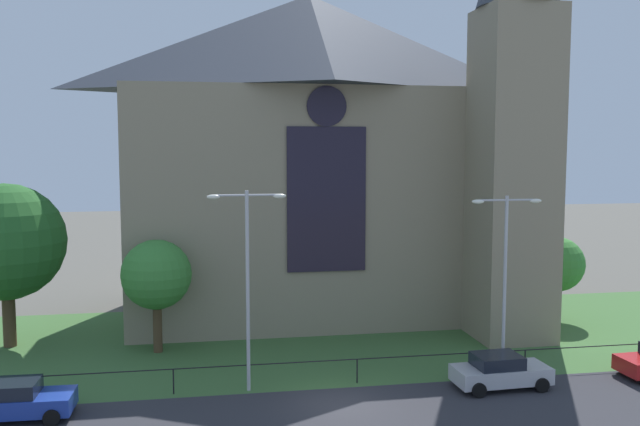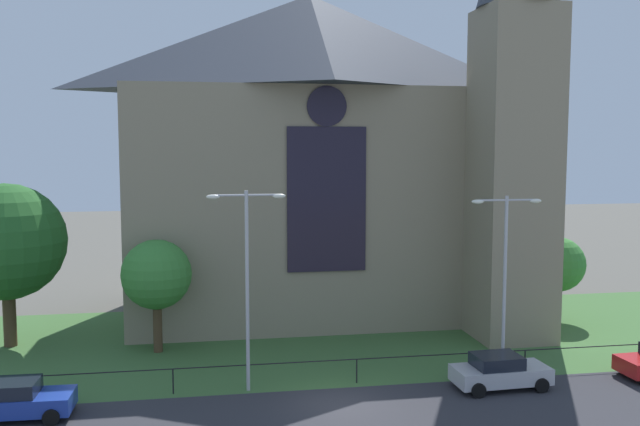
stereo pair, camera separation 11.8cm
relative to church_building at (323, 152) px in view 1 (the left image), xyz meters
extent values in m
plane|color=#56544C|center=(-2.02, -5.65, -10.27)|extent=(160.00, 160.00, 0.00)
cube|color=#2D2D33|center=(-2.02, -17.65, -10.27)|extent=(120.00, 8.00, 0.01)
cube|color=#3D6633|center=(-2.02, -7.65, -10.27)|extent=(120.00, 20.00, 0.01)
cube|color=gray|center=(-0.77, 0.63, -3.27)|extent=(22.00, 12.00, 14.00)
pyramid|color=#383D47|center=(-0.77, 0.63, 6.73)|extent=(22.00, 12.00, 6.00)
cube|color=black|center=(-0.77, -5.42, -2.57)|extent=(4.40, 0.16, 8.00)
cylinder|color=black|center=(-0.77, -5.42, 2.53)|extent=(2.20, 0.15, 2.20)
cube|color=gray|center=(9.23, -7.37, -1.27)|extent=(4.00, 4.00, 18.00)
cylinder|color=black|center=(-0.77, -13.15, -9.17)|extent=(32.32, 0.05, 0.05)
cylinder|color=black|center=(-8.85, -13.15, -9.72)|extent=(0.06, 0.07, 1.10)
cylinder|color=black|center=(-0.77, -13.15, -9.72)|extent=(0.06, 0.07, 1.10)
cylinder|color=black|center=(7.31, -13.15, -9.72)|extent=(0.07, 0.07, 1.10)
cylinder|color=#4C3823|center=(-17.75, -4.47, -8.61)|extent=(0.67, 0.67, 3.32)
sphere|color=#235B23|center=(-17.75, -4.47, -4.64)|extent=(6.15, 6.15, 6.15)
cylinder|color=#4C3823|center=(-9.91, -6.85, -8.91)|extent=(0.46, 0.46, 2.72)
sphere|color=#387F33|center=(-9.91, -6.85, -6.20)|extent=(3.60, 3.60, 3.60)
cylinder|color=#423021|center=(13.73, -4.28, -9.16)|extent=(0.57, 0.57, 2.23)
sphere|color=#387F33|center=(13.73, -4.28, -6.80)|extent=(3.33, 3.33, 3.33)
cylinder|color=#B2B2B7|center=(-5.64, -13.25, -5.90)|extent=(0.16, 0.16, 8.74)
cylinder|color=#B2B2B7|center=(-6.34, -13.25, -1.73)|extent=(1.40, 0.10, 0.10)
cylinder|color=#B2B2B7|center=(-4.94, -13.25, -1.73)|extent=(1.40, 0.10, 0.10)
ellipsoid|color=white|center=(-7.04, -13.25, -1.78)|extent=(0.57, 0.26, 0.20)
ellipsoid|color=white|center=(-4.24, -13.25, -1.78)|extent=(0.57, 0.26, 0.20)
cylinder|color=#B2B2B7|center=(6.14, -13.25, -6.08)|extent=(0.16, 0.16, 8.38)
cylinder|color=#B2B2B7|center=(5.44, -13.25, -2.09)|extent=(1.40, 0.10, 0.10)
cylinder|color=#B2B2B7|center=(6.84, -13.25, -2.09)|extent=(1.40, 0.10, 0.10)
ellipsoid|color=white|center=(4.74, -13.25, -2.14)|extent=(0.57, 0.26, 0.20)
ellipsoid|color=white|center=(7.54, -13.25, -2.14)|extent=(0.57, 0.26, 0.20)
cube|color=#1E3899|center=(-14.73, -14.86, -9.66)|extent=(4.24, 1.90, 0.70)
cube|color=black|center=(-14.93, -14.85, -9.04)|extent=(2.04, 1.65, 0.55)
cylinder|color=black|center=(-13.24, -13.99, -9.95)|extent=(0.64, 0.23, 0.64)
cylinder|color=black|center=(-13.28, -15.79, -9.95)|extent=(0.64, 0.23, 0.64)
cube|color=#B7B7BC|center=(5.35, -14.81, -9.66)|extent=(4.27, 1.98, 0.70)
cube|color=black|center=(5.15, -14.82, -9.04)|extent=(2.07, 1.68, 0.55)
cylinder|color=black|center=(6.78, -13.85, -9.95)|extent=(0.65, 0.25, 0.64)
cylinder|color=black|center=(6.85, -15.64, -9.95)|extent=(0.65, 0.25, 0.64)
cylinder|color=black|center=(3.84, -13.97, -9.95)|extent=(0.65, 0.25, 0.64)
cylinder|color=black|center=(3.92, -15.77, -9.95)|extent=(0.65, 0.25, 0.64)
cylinder|color=black|center=(11.90, -13.89, -9.95)|extent=(0.65, 0.25, 0.64)
camera|label=1|loc=(-7.44, -42.06, 0.29)|focal=38.08mm
camera|label=2|loc=(-7.32, -42.08, 0.29)|focal=38.08mm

